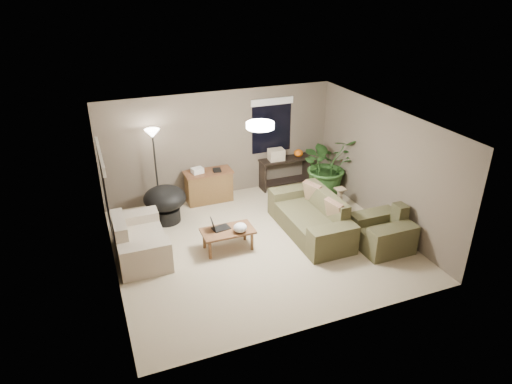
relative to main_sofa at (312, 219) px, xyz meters
name	(u,v)px	position (x,y,z in m)	size (l,w,h in m)	color
room_shell	(260,187)	(-1.17, -0.05, 0.96)	(5.50, 5.50, 5.50)	#C4B291
main_sofa	(312,219)	(0.00, 0.00, 0.00)	(0.95, 2.20, 0.85)	#46432A
throw_pillows	(324,202)	(0.26, 0.00, 0.36)	(0.37, 1.39, 0.47)	#8C7251
loveseat	(139,242)	(-3.44, 0.40, 0.00)	(0.90, 1.60, 0.85)	beige
armchair	(382,233)	(1.02, -1.00, 0.00)	(0.95, 1.00, 0.85)	#4D4A2E
coffee_table	(228,233)	(-1.81, 0.01, 0.06)	(1.00, 0.55, 0.42)	brown
laptop	(218,226)	(-1.98, 0.11, 0.19)	(0.39, 0.28, 0.24)	black
plastic_bag	(240,228)	(-1.61, -0.14, 0.22)	(0.26, 0.24, 0.18)	white
desk	(209,186)	(-1.57, 2.15, 0.08)	(1.10, 0.50, 0.75)	brown
desk_papers	(201,170)	(-1.72, 2.14, 0.51)	(0.70, 0.30, 0.12)	silver
console_table	(285,170)	(0.42, 2.23, 0.14)	(1.30, 0.40, 0.75)	black
pumpkin	(298,153)	(0.77, 2.23, 0.55)	(0.22, 0.22, 0.18)	orange
cardboard_box	(276,155)	(0.17, 2.23, 0.59)	(0.37, 0.27, 0.27)	beige
papasan_chair	(165,202)	(-2.70, 1.55, 0.17)	(0.91, 0.91, 0.80)	black
floor_lamp	(153,144)	(-2.74, 2.09, 1.30)	(0.32, 0.32, 1.91)	black
ceiling_fixture	(260,125)	(-1.17, -0.05, 2.15)	(0.50, 0.50, 0.10)	white
houseplant	(327,171)	(1.20, 1.51, 0.29)	(1.34, 1.49, 1.16)	#2D5923
cat_scratching_post	(339,200)	(1.07, 0.69, -0.08)	(0.32, 0.32, 0.50)	tan
window_left	(103,176)	(-3.90, 0.25, 1.49)	(0.05, 1.56, 1.33)	black
window_back	(272,116)	(0.13, 2.43, 1.49)	(1.06, 0.05, 1.33)	black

